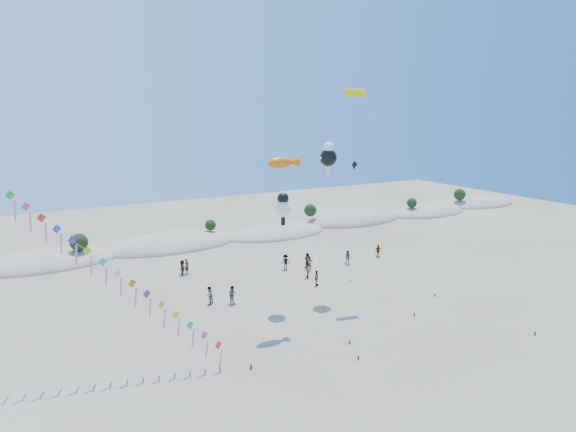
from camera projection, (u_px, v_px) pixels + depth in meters
The scene contains 9 objects.
ground at pixel (378, 421), 29.08m from camera, with size 160.00×160.00×0.00m, color #7E6D57.
dune_ridge at pixel (178, 244), 68.14m from camera, with size 145.30×11.49×5.57m.
kite_train at pixel (51, 226), 32.87m from camera, with size 22.39×12.70×20.50m.
fish_kite at pixel (283, 163), 41.24m from camera, with size 2.92×10.40×14.58m.
cartoon_kite_low at pixel (283, 207), 45.10m from camera, with size 1.63×10.99×10.98m.
cartoon_kite_high at pixel (328, 156), 47.93m from camera, with size 9.59×8.02×15.47m.
parafoil_kite at pixel (359, 98), 46.77m from camera, with size 8.16×17.09×20.55m.
dark_kite at pixel (369, 202), 52.07m from camera, with size 3.99×14.49×12.90m.
beachgoers at pixel (276, 269), 54.76m from camera, with size 25.64×12.11×1.82m.
Camera 1 is at (-17.32, -19.95, 18.19)m, focal length 30.00 mm.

